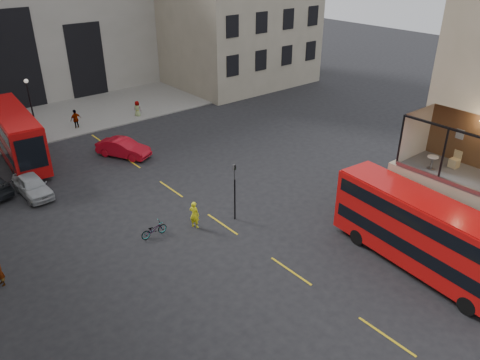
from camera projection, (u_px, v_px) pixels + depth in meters
ground at (412, 316)px, 21.93m from camera, size 140.00×140.00×0.00m
pavement_far at (24, 125)px, 44.67m from camera, size 40.00×12.00×0.12m
traffic_light_near at (235, 185)px, 28.52m from camera, size 0.16×0.20×3.80m
street_lamp_b at (33, 112)px, 40.85m from camera, size 0.36×0.36×5.33m
bus_near at (423, 231)px, 24.23m from camera, size 3.29×10.47×4.11m
bus_far at (15, 133)px, 36.51m from camera, size 3.18×10.62×4.18m
car_a at (32, 186)px, 32.12m from camera, size 1.88×4.29×1.44m
car_b at (123, 148)px, 37.94m from camera, size 3.51×4.68×1.47m
bicycle at (154, 230)px, 27.73m from camera, size 1.69×0.59×0.89m
cyclist at (194, 215)px, 28.40m from camera, size 0.65×0.76×1.77m
pedestrian_b at (0, 130)px, 41.32m from camera, size 1.10×1.17×1.59m
pedestrian_c at (76, 119)px, 43.49m from camera, size 1.16×0.67×1.87m
pedestrian_d at (137, 109)px, 46.57m from camera, size 0.86×0.95×1.63m
cafe_table_far at (432, 161)px, 25.33m from camera, size 0.59×0.59×0.74m
cafe_chair_d at (454, 162)px, 25.61m from camera, size 0.49×0.49×0.94m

